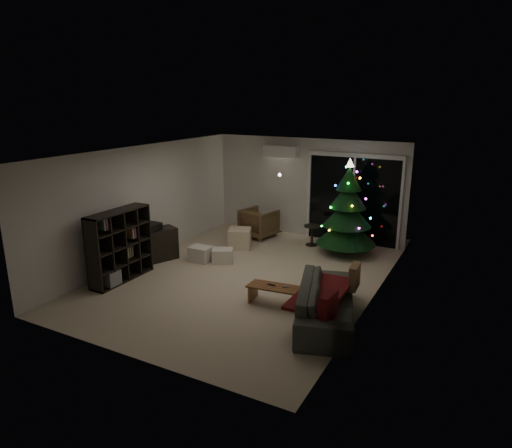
% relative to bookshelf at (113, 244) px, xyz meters
% --- Properties ---
extents(room, '(6.50, 7.51, 2.60)m').
position_rel_bookshelf_xyz_m(room, '(2.71, 2.71, 0.31)').
color(room, beige).
rests_on(room, ground).
extents(bookshelf, '(0.45, 1.42, 1.40)m').
position_rel_bookshelf_xyz_m(bookshelf, '(0.00, 0.00, 0.00)').
color(bookshelf, black).
rests_on(bookshelf, floor).
extents(media_cabinet, '(0.84, 1.20, 0.71)m').
position_rel_bookshelf_xyz_m(media_cabinet, '(0.00, 1.07, -0.35)').
color(media_cabinet, black).
rests_on(media_cabinet, floor).
extents(stereo, '(0.36, 0.42, 0.15)m').
position_rel_bookshelf_xyz_m(stereo, '(0.00, 1.07, 0.08)').
color(stereo, black).
rests_on(stereo, media_cabinet).
extents(armchair, '(0.93, 0.95, 0.73)m').
position_rel_bookshelf_xyz_m(armchair, '(1.22, 3.79, -0.34)').
color(armchair, brown).
rests_on(armchair, floor).
extents(ottoman, '(0.67, 0.67, 0.46)m').
position_rel_bookshelf_xyz_m(ottoman, '(1.23, 2.79, -0.47)').
color(ottoman, beige).
rests_on(ottoman, floor).
extents(cardboard_box_a, '(0.47, 0.36, 0.33)m').
position_rel_bookshelf_xyz_m(cardboard_box_a, '(0.93, 1.59, -0.54)').
color(cardboard_box_a, beige).
rests_on(cardboard_box_a, floor).
extents(cardboard_box_b, '(0.54, 0.50, 0.31)m').
position_rel_bookshelf_xyz_m(cardboard_box_b, '(1.41, 1.74, -0.55)').
color(cardboard_box_b, beige).
rests_on(cardboard_box_b, floor).
extents(side_table, '(0.47, 0.47, 0.50)m').
position_rel_bookshelf_xyz_m(side_table, '(2.68, 3.77, -0.45)').
color(side_table, black).
rests_on(side_table, floor).
extents(floor_lamp, '(0.25, 0.25, 1.55)m').
position_rel_bookshelf_xyz_m(floor_lamp, '(1.47, 4.54, 0.07)').
color(floor_lamp, black).
rests_on(floor_lamp, floor).
extents(sofa, '(1.45, 2.33, 0.64)m').
position_rel_bookshelf_xyz_m(sofa, '(4.30, 0.26, -0.38)').
color(sofa, '#43483F').
rests_on(sofa, floor).
extents(sofa_throw, '(0.68, 1.57, 0.05)m').
position_rel_bookshelf_xyz_m(sofa_throw, '(4.20, 0.26, -0.24)').
color(sofa_throw, '#430909').
rests_on(sofa_throw, sofa).
extents(cushion_a, '(0.16, 0.43, 0.42)m').
position_rel_bookshelf_xyz_m(cushion_a, '(4.55, 0.91, -0.13)').
color(cushion_a, olive).
rests_on(cushion_a, sofa).
extents(cushion_b, '(0.15, 0.43, 0.42)m').
position_rel_bookshelf_xyz_m(cushion_b, '(4.55, -0.39, -0.13)').
color(cushion_b, '#430909').
rests_on(cushion_b, sofa).
extents(coffee_table, '(1.12, 0.49, 0.34)m').
position_rel_bookshelf_xyz_m(coffee_table, '(3.39, 0.41, -0.53)').
color(coffee_table, '#985F2D').
rests_on(coffee_table, floor).
extents(remote_a, '(0.14, 0.04, 0.02)m').
position_rel_bookshelf_xyz_m(remote_a, '(3.24, 0.41, -0.35)').
color(remote_a, black).
rests_on(remote_a, coffee_table).
extents(remote_b, '(0.13, 0.08, 0.02)m').
position_rel_bookshelf_xyz_m(remote_b, '(3.49, 0.46, -0.35)').
color(remote_b, slate).
rests_on(remote_b, coffee_table).
extents(christmas_tree, '(1.69, 1.69, 2.19)m').
position_rel_bookshelf_xyz_m(christmas_tree, '(3.58, 3.57, 0.39)').
color(christmas_tree, '#153921').
rests_on(christmas_tree, floor).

